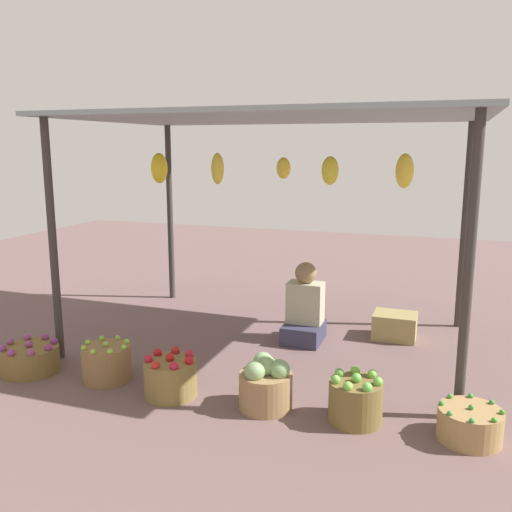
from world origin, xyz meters
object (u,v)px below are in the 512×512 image
(basket_purple_onions, at_px, (30,358))
(wooden_crate_near_vendor, at_px, (395,326))
(vendor_person, at_px, (305,311))
(basket_green_chilies, at_px, (470,424))
(basket_limes, at_px, (107,363))
(basket_red_apples, at_px, (171,377))
(basket_cabbages, at_px, (266,385))
(basket_green_apples, at_px, (356,400))

(basket_purple_onions, distance_m, wooden_crate_near_vendor, 3.39)
(basket_purple_onions, bearing_deg, wooden_crate_near_vendor, 33.71)
(vendor_person, height_order, basket_green_chilies, vendor_person)
(basket_limes, xyz_separation_m, basket_red_apples, (0.63, -0.09, 0.00))
(basket_cabbages, bearing_deg, wooden_crate_near_vendor, 68.46)
(basket_cabbages, distance_m, basket_green_chilies, 1.39)
(basket_purple_onions, relative_size, basket_red_apples, 1.19)
(basket_cabbages, xyz_separation_m, basket_green_apples, (0.65, 0.02, -0.02))
(basket_limes, relative_size, basket_green_chilies, 0.96)
(vendor_person, xyz_separation_m, basket_purple_onions, (-1.99, -1.51, -0.18))
(basket_purple_onions, distance_m, basket_green_apples, 2.74)
(vendor_person, relative_size, basket_green_chilies, 1.90)
(vendor_person, distance_m, basket_red_apples, 1.67)
(basket_purple_onions, relative_size, basket_cabbages, 1.19)
(basket_purple_onions, bearing_deg, vendor_person, 37.25)
(basket_red_apples, height_order, basket_cabbages, basket_cabbages)
(vendor_person, xyz_separation_m, basket_cabbages, (0.10, -1.48, -0.12))
(basket_red_apples, xyz_separation_m, basket_green_chilies, (2.14, 0.07, -0.04))
(vendor_person, distance_m, wooden_crate_near_vendor, 0.92)
(basket_red_apples, bearing_deg, basket_cabbages, 3.56)
(vendor_person, relative_size, basket_green_apples, 2.10)
(basket_purple_onions, relative_size, basket_green_apples, 1.29)
(basket_red_apples, height_order, basket_green_apples, basket_green_apples)
(basket_green_chilies, bearing_deg, basket_red_apples, -178.20)
(basket_red_apples, bearing_deg, basket_purple_onions, 179.47)
(vendor_person, relative_size, basket_red_apples, 1.93)
(vendor_person, distance_m, basket_limes, 1.93)
(basket_cabbages, relative_size, basket_green_apples, 1.08)
(vendor_person, height_order, wooden_crate_near_vendor, vendor_person)
(basket_red_apples, xyz_separation_m, basket_cabbages, (0.75, 0.05, 0.03))
(basket_green_apples, bearing_deg, wooden_crate_near_vendor, 87.49)
(basket_limes, height_order, basket_green_chilies, basket_limes)
(basket_purple_onions, height_order, basket_limes, basket_limes)
(basket_cabbages, relative_size, wooden_crate_near_vendor, 0.97)
(basket_purple_onions, height_order, basket_green_chilies, basket_purple_onions)
(vendor_person, relative_size, basket_purple_onions, 1.63)
(basket_limes, height_order, basket_red_apples, basket_red_apples)
(basket_purple_onions, relative_size, basket_limes, 1.21)
(basket_red_apples, bearing_deg, vendor_person, 66.89)
(vendor_person, bearing_deg, basket_purple_onions, -142.75)
(basket_cabbages, bearing_deg, basket_green_apples, 1.57)
(basket_green_chilies, bearing_deg, basket_purple_onions, -179.10)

